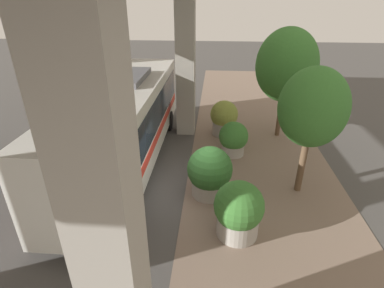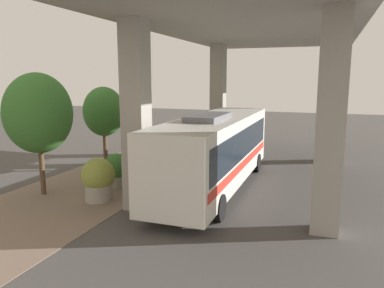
{
  "view_description": "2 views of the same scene",
  "coord_description": "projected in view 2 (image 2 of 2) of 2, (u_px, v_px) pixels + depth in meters",
  "views": [
    {
      "loc": [
        -0.98,
        8.91,
        6.65
      ],
      "look_at": [
        -0.13,
        -1.7,
        1.28
      ],
      "focal_mm": 28.0,
      "sensor_mm": 36.0,
      "label": 1
    },
    {
      "loc": [
        7.34,
        -18.44,
        5.11
      ],
      "look_at": [
        1.71,
        -2.76,
        2.17
      ],
      "focal_mm": 35.0,
      "sensor_mm": 36.0,
      "label": 2
    }
  ],
  "objects": [
    {
      "name": "sidewalk_strip",
      "position": [
        131.0,
        168.0,
        21.42
      ],
      "size": [
        6.0,
        40.0,
        0.02
      ],
      "color": "#7A6656",
      "rests_on": "ground"
    },
    {
      "name": "ground_plane",
      "position": [
        180.0,
        173.0,
        20.42
      ],
      "size": [
        80.0,
        80.0,
        0.0
      ],
      "primitive_type": "plane",
      "color": "#474442",
      "rests_on": "ground"
    },
    {
      "name": "planter_front",
      "position": [
        117.0,
        170.0,
        17.83
      ],
      "size": [
        1.31,
        1.31,
        1.59
      ],
      "color": "#9E998E",
      "rests_on": "ground"
    },
    {
      "name": "planter_extra",
      "position": [
        98.0,
        179.0,
        15.66
      ],
      "size": [
        1.42,
        1.42,
        1.83
      ],
      "color": "#9E998E",
      "rests_on": "ground"
    },
    {
      "name": "planter_back",
      "position": [
        163.0,
        156.0,
        20.38
      ],
      "size": [
        1.63,
        1.63,
        1.9
      ],
      "color": "#9E998E",
      "rests_on": "ground"
    },
    {
      "name": "street_tree_far",
      "position": [
        38.0,
        114.0,
        16.02
      ],
      "size": [
        2.89,
        2.89,
        5.36
      ],
      "color": "brown",
      "rests_on": "ground"
    },
    {
      "name": "bus",
      "position": [
        216.0,
        148.0,
        17.09
      ],
      "size": [
        2.75,
        11.41,
        3.61
      ],
      "color": "silver",
      "rests_on": "ground"
    },
    {
      "name": "overpass",
      "position": [
        256.0,
        40.0,
        17.89
      ],
      "size": [
        9.4,
        19.45,
        7.89
      ],
      "color": "#9E998E",
      "rests_on": "ground"
    },
    {
      "name": "fire_hydrant",
      "position": [
        161.0,
        170.0,
        19.14
      ],
      "size": [
        0.44,
        0.21,
        0.89
      ],
      "color": "#B21919",
      "rests_on": "ground"
    },
    {
      "name": "planter_middle",
      "position": [
        163.0,
        149.0,
        22.54
      ],
      "size": [
        1.5,
        1.5,
        1.83
      ],
      "color": "#9E998E",
      "rests_on": "ground"
    },
    {
      "name": "street_tree_near",
      "position": [
        104.0,
        112.0,
        20.61
      ],
      "size": [
        2.27,
        2.27,
        4.66
      ],
      "color": "brown",
      "rests_on": "ground"
    }
  ]
}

